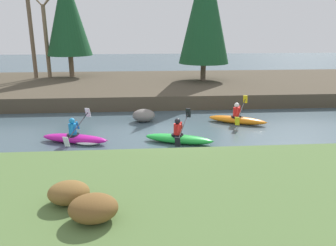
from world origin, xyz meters
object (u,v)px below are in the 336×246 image
object	(u,v)px
kayaker_lead	(238,119)
kayaker_trailing	(77,138)
kayaker_middle	(179,138)
boulder_midstream	(144,115)

from	to	relation	value
kayaker_lead	kayaker_trailing	bearing A→B (deg)	-136.05
kayaker_lead	kayaker_middle	size ratio (longest dim) A/B	0.98
kayaker_lead	kayaker_trailing	distance (m)	7.39
kayaker_lead	kayaker_middle	bearing A→B (deg)	-113.83
kayaker_middle	kayaker_trailing	distance (m)	4.01
kayaker_middle	kayaker_trailing	bearing A→B (deg)	-165.40
kayaker_lead	kayaker_middle	distance (m)	3.96
kayaker_middle	kayaker_trailing	xyz separation A→B (m)	(-4.00, 0.33, -0.02)
kayaker_middle	boulder_midstream	world-z (taller)	kayaker_middle
kayaker_lead	boulder_midstream	size ratio (longest dim) A/B	2.48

